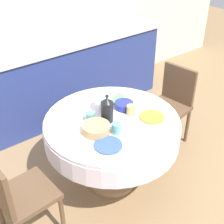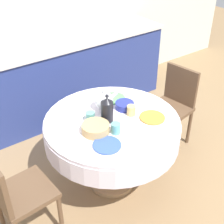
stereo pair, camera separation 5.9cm
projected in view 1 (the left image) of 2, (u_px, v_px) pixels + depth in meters
The scene contains 18 objects.
ground_plane at pixel (112, 181), 3.04m from camera, with size 12.00×12.00×0.00m, color #8E704C.
wall_back at pixel (17, 7), 3.47m from camera, with size 7.00×0.05×2.60m.
kitchen_counter at pixel (40, 84), 3.70m from camera, with size 3.24×0.64×0.95m.
dining_table at pixel (112, 132), 2.71m from camera, with size 1.17×1.17×0.73m.
chair_left at pixel (171, 102), 3.33m from camera, with size 0.46×0.46×0.87m.
chair_right at pixel (17, 194), 2.26m from camera, with size 0.42×0.42×0.87m.
plate_near_left at pixel (108, 145), 2.35m from camera, with size 0.22×0.22×0.01m, color #3856AD.
cup_near_left at pixel (116, 128), 2.47m from camera, with size 0.08×0.08×0.09m, color #5BA39E.
plate_near_right at pixel (152, 117), 2.67m from camera, with size 0.22×0.22×0.01m, color orange.
cup_near_right at pixel (131, 110), 2.68m from camera, with size 0.08×0.08×0.09m, color #DBB766.
plate_far_left at pixel (73, 115), 2.69m from camera, with size 0.22×0.22×0.01m, color white.
cup_far_left at pixel (90, 117), 2.59m from camera, with size 0.08×0.08×0.09m, color #5BA39E.
plate_far_right at pixel (113, 98), 2.92m from camera, with size 0.22×0.22×0.01m, color #5BA85B.
cup_far_right at pixel (106, 104), 2.76m from camera, with size 0.08×0.08×0.09m, color white.
coffee_carafe at pixel (107, 110), 2.57m from camera, with size 0.10×0.10×0.26m.
teapot at pixel (103, 100), 2.72m from camera, with size 0.23×0.17×0.21m.
bread_basket at pixel (96, 129), 2.47m from camera, with size 0.22×0.22×0.07m, color tan.
fruit_bowl at pixel (124, 105), 2.78m from camera, with size 0.17×0.17×0.06m, color navy.
Camera 1 is at (-1.32, -1.71, 2.25)m, focal length 50.00 mm.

